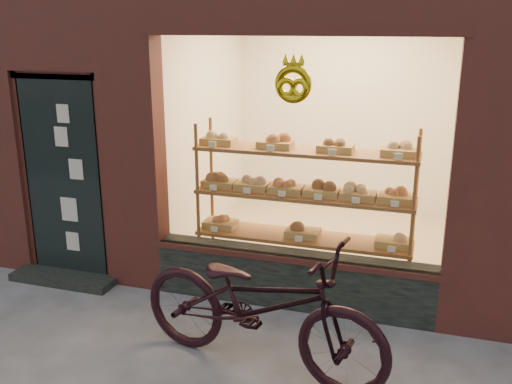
% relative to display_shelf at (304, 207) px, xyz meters
% --- Properties ---
extents(display_shelf, '(2.20, 0.45, 1.70)m').
position_rel_display_shelf_xyz_m(display_shelf, '(0.00, 0.00, 0.00)').
color(display_shelf, brown).
rests_on(display_shelf, ground).
extents(bicycle, '(2.22, 1.11, 1.11)m').
position_rel_display_shelf_xyz_m(bicycle, '(0.01, -1.53, -0.32)').
color(bicycle, black).
rests_on(bicycle, ground).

